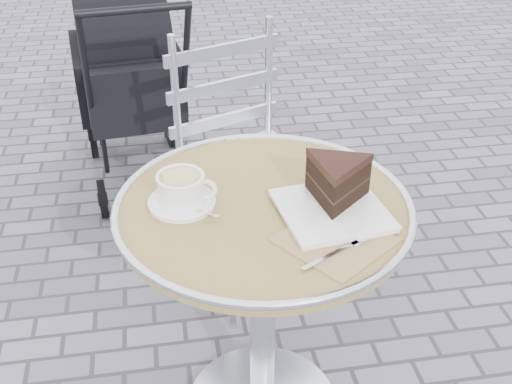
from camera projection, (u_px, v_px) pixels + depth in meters
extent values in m
cylinder|color=silver|center=(263.00, 318.00, 1.72)|extent=(0.07, 0.07, 0.67)
cylinder|color=tan|center=(263.00, 210.00, 1.54)|extent=(0.70, 0.70, 0.03)
torus|color=silver|center=(263.00, 205.00, 1.53)|extent=(0.72, 0.72, 0.02)
cylinder|color=white|center=(182.00, 203.00, 1.52)|extent=(0.16, 0.16, 0.01)
cylinder|color=white|center=(181.00, 189.00, 1.50)|extent=(0.13, 0.13, 0.07)
torus|color=white|center=(206.00, 189.00, 1.50)|extent=(0.06, 0.02, 0.05)
cylinder|color=beige|center=(180.00, 177.00, 1.49)|extent=(0.10, 0.10, 0.01)
cube|color=#9C7855|center=(335.00, 240.00, 1.41)|extent=(0.29, 0.29, 0.00)
cube|color=white|center=(332.00, 211.00, 1.49)|extent=(0.26, 0.26, 0.01)
cylinder|color=silver|center=(232.00, 274.00, 2.08)|extent=(0.03, 0.03, 0.47)
cylinder|color=silver|center=(321.00, 240.00, 2.23)|extent=(0.03, 0.03, 0.47)
cylinder|color=silver|center=(185.00, 220.00, 2.34)|extent=(0.03, 0.03, 0.47)
cylinder|color=silver|center=(267.00, 193.00, 2.49)|extent=(0.03, 0.03, 0.47)
cube|color=silver|center=(251.00, 171.00, 2.15)|extent=(0.54, 0.54, 0.02)
cube|color=black|center=(132.00, 90.00, 2.81)|extent=(0.46, 0.65, 0.37)
cylinder|color=black|center=(134.00, 10.00, 2.14)|extent=(0.39, 0.07, 0.03)
cylinder|color=black|center=(103.00, 199.00, 2.73)|extent=(0.05, 0.17, 0.17)
cylinder|color=black|center=(192.00, 185.00, 2.82)|extent=(0.05, 0.17, 0.17)
cylinder|color=black|center=(92.00, 132.00, 3.16)|extent=(0.06, 0.26, 0.26)
cylinder|color=black|center=(170.00, 122.00, 3.25)|extent=(0.06, 0.26, 0.26)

